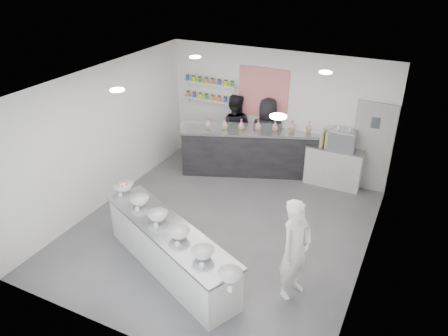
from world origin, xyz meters
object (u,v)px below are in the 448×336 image
at_px(espresso_ledge, 333,167).
at_px(woman_prep, 295,249).
at_px(prep_counter, 170,249).
at_px(espresso_machine, 343,140).
at_px(back_bar, 257,152).
at_px(staff_left, 234,130).
at_px(staff_right, 267,135).

bearing_deg(espresso_ledge, woman_prep, -85.75).
xyz_separation_m(prep_counter, espresso_machine, (1.93, 4.25, 0.75)).
relative_size(back_bar, staff_left, 1.98).
relative_size(prep_counter, staff_left, 1.72).
xyz_separation_m(back_bar, staff_right, (0.15, 0.25, 0.37)).
bearing_deg(woman_prep, prep_counter, 121.29).
xyz_separation_m(woman_prep, staff_left, (-2.87, 3.90, 0.06)).
height_order(back_bar, espresso_ledge, back_bar).
distance_m(back_bar, espresso_ledge, 1.85).
bearing_deg(prep_counter, woman_prep, 35.57).
distance_m(espresso_ledge, woman_prep, 3.89).
height_order(prep_counter, staff_right, staff_right).
distance_m(espresso_ledge, staff_right, 1.75).
bearing_deg(back_bar, espresso_ledge, -14.96).
distance_m(espresso_machine, staff_left, 2.73).
xyz_separation_m(woman_prep, staff_right, (-1.98, 3.90, 0.07)).
relative_size(back_bar, woman_prep, 2.11).
relative_size(espresso_machine, staff_left, 0.32).
relative_size(espresso_machine, staff_right, 0.31).
height_order(espresso_machine, staff_left, staff_left).
relative_size(prep_counter, espresso_machine, 5.45).
height_order(prep_counter, woman_prep, woman_prep).
distance_m(prep_counter, espresso_machine, 4.73).
distance_m(back_bar, staff_left, 0.86).
bearing_deg(espresso_ledge, prep_counter, -112.99).
bearing_deg(prep_counter, espresso_machine, 90.45).
distance_m(woman_prep, staff_right, 4.37).
xyz_separation_m(espresso_machine, woman_prep, (0.16, -3.86, -0.32)).
height_order(prep_counter, espresso_machine, espresso_machine).
height_order(staff_left, staff_right, staff_right).
xyz_separation_m(espresso_machine, staff_left, (-2.71, 0.04, -0.26)).
xyz_separation_m(staff_left, staff_right, (0.89, 0.00, 0.01)).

